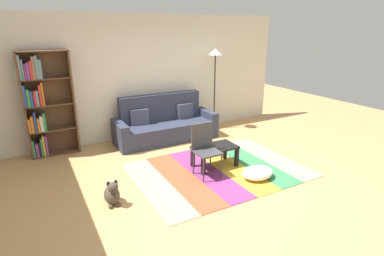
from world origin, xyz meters
name	(u,v)px	position (x,y,z in m)	size (l,w,h in m)	color
ground_plane	(207,176)	(0.00, 0.00, 0.00)	(14.00, 14.00, 0.00)	tan
back_wall	(149,77)	(0.00, 2.55, 1.35)	(6.80, 0.10, 2.70)	silver
rug	(218,170)	(0.30, 0.09, 0.01)	(2.91, 2.12, 0.01)	tan
couch	(165,125)	(0.12, 2.02, 0.34)	(2.26, 0.80, 1.00)	#2D3347
bookshelf	(43,104)	(-2.25, 2.31, 1.03)	(0.90, 0.28, 2.03)	brown
coffee_table	(215,150)	(0.32, 0.26, 0.32)	(0.78, 0.45, 0.38)	black
pouf	(258,173)	(0.70, -0.48, 0.10)	(0.56, 0.42, 0.19)	white
dog	(112,194)	(-1.63, -0.08, 0.16)	(0.22, 0.35, 0.40)	#473D33
standing_lamp	(215,63)	(1.50, 2.13, 1.63)	(0.32, 0.32, 1.95)	black
tv_remote	(213,145)	(0.32, 0.32, 0.40)	(0.04, 0.15, 0.02)	black
folding_chair	(205,145)	(0.00, 0.09, 0.53)	(0.40, 0.40, 0.90)	#38383D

